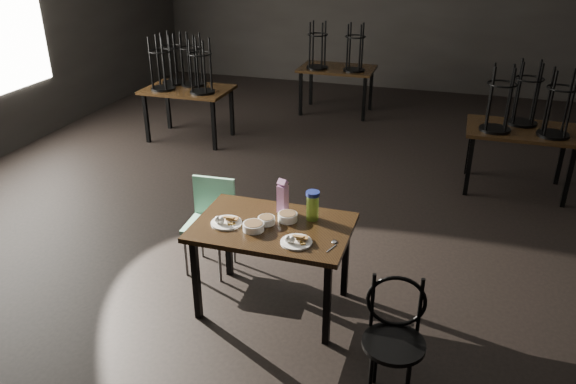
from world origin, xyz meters
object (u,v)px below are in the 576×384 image
(juice_carton, at_px, (283,197))
(school_chair, at_px, (211,216))
(main_table, at_px, (273,234))
(water_bottle, at_px, (313,205))
(bentwood_chair, at_px, (394,331))

(juice_carton, bearing_deg, school_chair, 166.40)
(main_table, relative_size, water_bottle, 5.07)
(bentwood_chair, xyz_separation_m, school_chair, (-1.75, 1.07, 0.00))
(juice_carton, xyz_separation_m, school_chair, (-0.72, 0.18, -0.38))
(water_bottle, bearing_deg, main_table, -144.81)
(main_table, xyz_separation_m, school_chair, (-0.72, 0.42, -0.17))
(main_table, relative_size, bentwood_chair, 1.42)
(juice_carton, relative_size, school_chair, 0.34)
(juice_carton, distance_m, school_chair, 0.84)
(water_bottle, distance_m, bentwood_chair, 1.20)
(juice_carton, xyz_separation_m, water_bottle, (0.26, -0.05, -0.01))
(juice_carton, relative_size, water_bottle, 1.20)
(water_bottle, height_order, school_chair, water_bottle)
(juice_carton, relative_size, bentwood_chair, 0.34)
(main_table, distance_m, juice_carton, 0.32)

